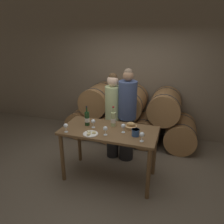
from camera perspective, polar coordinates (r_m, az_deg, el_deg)
name	(u,v)px	position (r m, az deg, el deg)	size (l,w,h in m)	color
ground_plane	(109,176)	(4.01, -0.69, -16.46)	(10.00, 10.00, 0.00)	#726654
stone_wall_back	(137,67)	(5.21, 6.50, 11.51)	(10.00, 0.12, 3.20)	#7F705B
barrel_stack	(130,116)	(4.96, 4.71, -1.18)	(2.93, 0.86, 1.25)	#9E7042
tasting_table	(109,137)	(3.59, -0.75, -6.44)	(1.55, 0.75, 0.91)	brown
person_left	(113,115)	(4.17, 0.17, -0.76)	(0.29, 0.29, 1.70)	#232326
person_right	(127,115)	(4.09, 3.97, -0.92)	(0.34, 0.34, 1.80)	#232326
wine_bottle_red	(87,119)	(3.67, -6.53, -1.73)	(0.08, 0.08, 0.34)	#193819
wine_bottle_white	(113,119)	(3.61, 0.32, -1.91)	(0.08, 0.08, 0.35)	#ADBC7F
blue_crock	(136,132)	(3.33, 6.17, -5.28)	(0.12, 0.12, 0.11)	#335693
bread_basket	(131,126)	(3.56, 4.99, -3.73)	(0.20, 0.20, 0.11)	tan
cheese_plate	(91,134)	(3.40, -5.63, -5.66)	(0.23, 0.23, 0.04)	white
wine_glass_far_left	(66,126)	(3.49, -12.00, -3.57)	(0.07, 0.07, 0.14)	white
wine_glass_left	(93,122)	(3.58, -4.94, -2.52)	(0.07, 0.07, 0.14)	white
wine_glass_center	(105,129)	(3.32, -1.75, -4.40)	(0.07, 0.07, 0.14)	white
wine_glass_right	(123,126)	(3.41, 2.98, -3.74)	(0.07, 0.07, 0.14)	white
wine_glass_far_right	(142,135)	(3.17, 7.83, -5.92)	(0.07, 0.07, 0.14)	white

